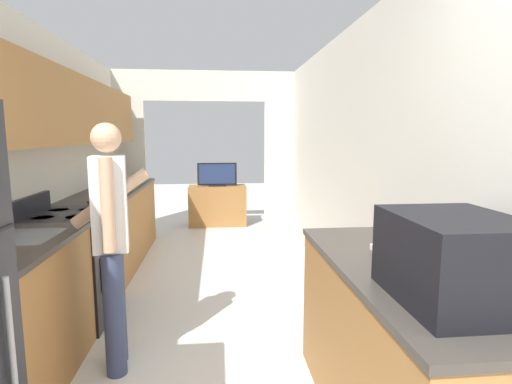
{
  "coord_description": "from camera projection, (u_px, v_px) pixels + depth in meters",
  "views": [
    {
      "loc": [
        0.17,
        -0.74,
        1.54
      ],
      "look_at": [
        0.56,
        3.21,
        0.97
      ],
      "focal_mm": 28.0,
      "sensor_mm": 36.0,
      "label": 1
    }
  ],
  "objects": [
    {
      "name": "wall_left",
      "position": [
        24.0,
        144.0,
        3.08
      ],
      "size": [
        0.38,
        7.85,
        2.5
      ],
      "color": "silver",
      "rests_on": "ground_plane"
    },
    {
      "name": "wall_right",
      "position": [
        381.0,
        174.0,
        2.98
      ],
      "size": [
        0.06,
        7.85,
        2.5
      ],
      "color": "silver",
      "rests_on": "ground_plane"
    },
    {
      "name": "wall_far_with_doorway",
      "position": [
        206.0,
        141.0,
        6.12
      ],
      "size": [
        3.12,
        0.06,
        2.5
      ],
      "color": "silver",
      "rests_on": "ground_plane"
    },
    {
      "name": "counter_left",
      "position": [
        90.0,
        248.0,
        3.85
      ],
      "size": [
        0.62,
        4.39,
        0.91
      ],
      "color": "#9E6B38",
      "rests_on": "ground_plane"
    },
    {
      "name": "counter_right",
      "position": [
        397.0,
        353.0,
        2.0
      ],
      "size": [
        0.62,
        1.64,
        0.91
      ],
      "color": "#9E6B38",
      "rests_on": "ground_plane"
    },
    {
      "name": "range_oven",
      "position": [
        70.0,
        266.0,
        3.31
      ],
      "size": [
        0.66,
        0.73,
        1.05
      ],
      "color": "black",
      "rests_on": "ground_plane"
    },
    {
      "name": "person",
      "position": [
        111.0,
        241.0,
        2.56
      ],
      "size": [
        0.52,
        0.42,
        1.62
      ],
      "rotation": [
        0.0,
        0.0,
        1.76
      ],
      "color": "#384266",
      "rests_on": "ground_plane"
    },
    {
      "name": "suitcase",
      "position": [
        454.0,
        258.0,
        1.51
      ],
      "size": [
        0.43,
        0.56,
        0.33
      ],
      "color": "black",
      "rests_on": "counter_right"
    },
    {
      "name": "book_stack",
      "position": [
        399.0,
        256.0,
        1.98
      ],
      "size": [
        0.21,
        0.26,
        0.06
      ],
      "color": "white",
      "rests_on": "counter_right"
    },
    {
      "name": "tv_cabinet",
      "position": [
        218.0,
        206.0,
        6.85
      ],
      "size": [
        0.97,
        0.42,
        0.68
      ],
      "color": "#9E6B38",
      "rests_on": "ground_plane"
    },
    {
      "name": "television",
      "position": [
        217.0,
        175.0,
        6.73
      ],
      "size": [
        0.66,
        0.16,
        0.39
      ],
      "color": "black",
      "rests_on": "tv_cabinet"
    },
    {
      "name": "knife",
      "position": [
        93.0,
        202.0,
        3.74
      ],
      "size": [
        0.16,
        0.31,
        0.02
      ],
      "rotation": [
        0.0,
        0.0,
        0.66
      ],
      "color": "#B7B7BC",
      "rests_on": "counter_left"
    }
  ]
}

